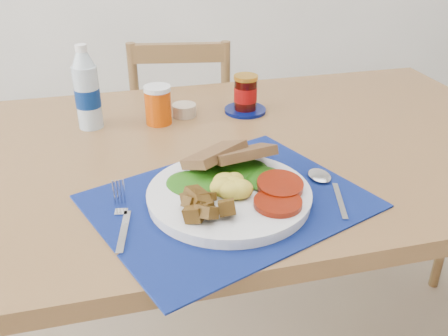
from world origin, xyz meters
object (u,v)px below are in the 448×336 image
water_bottle (87,92)px  jam_on_saucer (245,96)px  chair_far (182,118)px  breakfast_plate (227,192)px  juice_glass (158,106)px

water_bottle → jam_on_saucer: 0.42m
chair_far → jam_on_saucer: size_ratio=8.92×
chair_far → breakfast_plate: 1.01m
jam_on_saucer → juice_glass: bearing=-175.1°
juice_glass → breakfast_plate: bearing=-80.2°
breakfast_plate → water_bottle: 0.51m
chair_far → jam_on_saucer: bearing=110.3°
water_bottle → jam_on_saucer: (0.41, 0.00, -0.05)m
breakfast_plate → juice_glass: size_ratio=3.30×
breakfast_plate → water_bottle: (-0.24, 0.44, 0.07)m
water_bottle → juice_glass: 0.18m
juice_glass → jam_on_saucer: 0.24m
breakfast_plate → juice_glass: 0.43m
juice_glass → water_bottle: bearing=173.9°
breakfast_plate → jam_on_saucer: 0.47m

